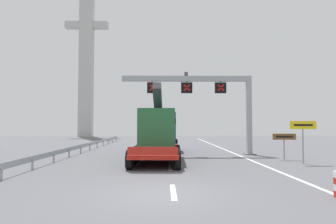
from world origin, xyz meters
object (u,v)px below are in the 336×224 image
Objects in this scene: bridge_pylon_distant at (87,45)px; exit_sign_yellow at (303,131)px; overhead_lane_gantry at (205,91)px; heavy_haul_truck_red at (160,131)px; tourist_info_sign_brown at (284,140)px.

exit_sign_yellow is at bearing -59.62° from bridge_pylon_distant.
overhead_lane_gantry is 4.09× the size of exit_sign_yellow.
heavy_haul_truck_red is 45.32m from bridge_pylon_distant.
exit_sign_yellow is 1.47× the size of tourist_info_sign_brown.
exit_sign_yellow is 0.07× the size of bridge_pylon_distant.
exit_sign_yellow is at bearing -82.67° from tourist_info_sign_brown.
bridge_pylon_distant reaches higher than tourist_info_sign_brown.
overhead_lane_gantry reaches higher than exit_sign_yellow.
overhead_lane_gantry is 6.01× the size of tourist_info_sign_brown.
tourist_info_sign_brown is (8.92, -2.83, -0.56)m from heavy_haul_truck_red.
tourist_info_sign_brown is 0.05× the size of bridge_pylon_distant.
overhead_lane_gantry is at bearing 132.54° from exit_sign_yellow.
bridge_pylon_distant reaches higher than heavy_haul_truck_red.
heavy_haul_truck_red is 10.52m from exit_sign_yellow.
heavy_haul_truck_red is (-3.75, -0.86, -3.33)m from overhead_lane_gantry.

